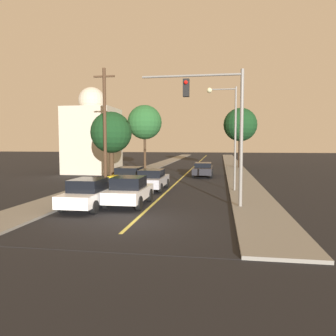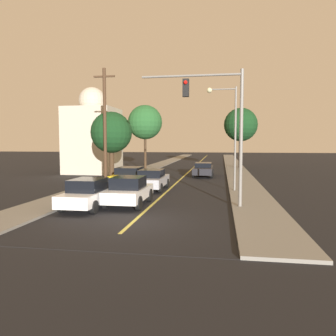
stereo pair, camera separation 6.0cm
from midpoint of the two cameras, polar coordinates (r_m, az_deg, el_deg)
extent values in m
plane|color=black|center=(14.28, -5.84, -9.24)|extent=(200.00, 200.00, 0.00)
cube|color=black|center=(49.64, 5.02, 0.54)|extent=(8.49, 80.00, 0.01)
cube|color=#D1C14C|center=(49.64, 5.02, 0.55)|extent=(0.16, 76.00, 0.00)
cube|color=gray|center=(50.33, -1.23, 0.67)|extent=(2.50, 80.00, 0.12)
cube|color=gray|center=(49.54, 11.37, 0.52)|extent=(2.50, 80.00, 0.12)
cube|color=white|center=(17.73, -6.67, -4.39)|extent=(1.78, 4.06, 0.59)
cube|color=black|center=(17.49, -6.83, -2.52)|extent=(1.57, 1.83, 0.61)
cylinder|color=black|center=(19.20, -8.07, -4.61)|extent=(0.22, 0.73, 0.73)
cylinder|color=black|center=(18.77, -3.11, -4.78)|extent=(0.22, 0.73, 0.73)
cylinder|color=black|center=(16.85, -10.62, -5.91)|extent=(0.22, 0.73, 0.73)
cylinder|color=black|center=(16.36, -5.01, -6.16)|extent=(0.22, 0.73, 0.73)
cube|color=#A5A8B2|center=(23.40, -2.71, -2.27)|extent=(1.81, 4.36, 0.61)
cube|color=black|center=(23.17, -2.81, -0.91)|extent=(1.59, 1.96, 0.53)
cylinder|color=black|center=(24.93, -4.00, -2.57)|extent=(0.22, 0.66, 0.66)
cylinder|color=black|center=(24.60, -0.10, -2.66)|extent=(0.22, 0.66, 0.66)
cylinder|color=black|center=(22.34, -5.59, -3.41)|extent=(0.22, 0.66, 0.66)
cylinder|color=black|center=(21.96, -1.24, -3.52)|extent=(0.22, 0.66, 0.66)
cube|color=white|center=(17.49, -13.41, -4.73)|extent=(1.70, 4.55, 0.59)
cube|color=black|center=(17.24, -13.68, -2.84)|extent=(1.50, 2.05, 0.61)
cylinder|color=black|center=(19.13, -14.01, -4.85)|extent=(0.22, 0.65, 0.65)
cylinder|color=black|center=(18.56, -9.39, -5.06)|extent=(0.22, 0.65, 0.65)
cylinder|color=black|center=(16.62, -17.86, -6.34)|extent=(0.22, 0.65, 0.65)
cylinder|color=black|center=(15.96, -12.65, -6.67)|extent=(0.22, 0.65, 0.65)
cube|color=gold|center=(24.74, -6.50, -1.81)|extent=(1.89, 4.88, 0.76)
cube|color=black|center=(24.50, -6.64, -0.41)|extent=(1.66, 2.20, 0.48)
cylinder|color=black|center=(26.48, -7.48, -2.24)|extent=(0.22, 0.62, 0.62)
cylinder|color=black|center=(26.02, -3.68, -2.33)|extent=(0.22, 0.62, 0.62)
cylinder|color=black|center=(23.62, -9.59, -3.07)|extent=(0.22, 0.62, 0.62)
cylinder|color=black|center=(23.11, -5.36, -3.19)|extent=(0.22, 0.62, 0.62)
cube|color=black|center=(32.98, 6.21, -0.35)|extent=(1.82, 5.18, 0.62)
cube|color=black|center=(33.15, 6.24, 0.57)|extent=(1.60, 2.33, 0.42)
cylinder|color=black|center=(31.38, 7.63, -1.17)|extent=(0.22, 0.64, 0.64)
cylinder|color=black|center=(31.47, 4.48, -1.13)|extent=(0.22, 0.64, 0.64)
cylinder|color=black|center=(34.57, 7.78, -0.66)|extent=(0.22, 0.64, 0.64)
cylinder|color=black|center=(34.66, 4.92, -0.62)|extent=(0.22, 0.64, 0.64)
cylinder|color=slate|center=(16.99, 12.70, 5.02)|extent=(0.18, 0.18, 6.91)
cylinder|color=slate|center=(17.36, 4.11, 15.75)|extent=(5.11, 0.12, 0.12)
cube|color=black|center=(17.28, 3.23, 13.76)|extent=(0.32, 0.28, 0.90)
sphere|color=red|center=(17.14, 3.17, 14.67)|extent=(0.20, 0.20, 0.20)
cylinder|color=slate|center=(22.71, 11.71, 4.97)|extent=(0.14, 0.14, 7.00)
cylinder|color=slate|center=(22.97, 9.58, 13.38)|extent=(1.77, 0.09, 0.09)
sphere|color=beige|center=(22.98, 7.31, 13.28)|extent=(0.36, 0.36, 0.36)
cylinder|color=#422D1E|center=(24.77, -10.86, 6.87)|extent=(0.24, 0.24, 8.67)
cube|color=#422D1E|center=(25.21, -10.99, 15.39)|extent=(1.60, 0.12, 0.12)
cylinder|color=#3D2B1C|center=(39.87, -3.94, 2.82)|extent=(0.30, 0.30, 4.26)
sphere|color=#235628|center=(39.93, -3.97, 7.96)|extent=(4.13, 4.13, 4.13)
cylinder|color=#3D2B1C|center=(27.45, -9.71, 0.62)|extent=(0.39, 0.39, 2.91)
sphere|color=#143819|center=(27.40, -9.78, 6.14)|extent=(3.39, 3.39, 3.39)
cylinder|color=#3D2B1C|center=(43.72, 12.52, 2.74)|extent=(0.43, 0.43, 4.06)
sphere|color=#143819|center=(43.76, 12.59, 7.38)|extent=(4.32, 4.32, 4.32)
cube|color=#BCB29E|center=(37.20, -12.90, 4.65)|extent=(5.24, 5.24, 7.15)
sphere|color=#BCB29E|center=(37.48, -13.01, 11.35)|extent=(2.92, 2.92, 2.92)
camera|label=1|loc=(0.03, -89.93, 0.01)|focal=35.00mm
camera|label=2|loc=(0.03, 90.07, -0.01)|focal=35.00mm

